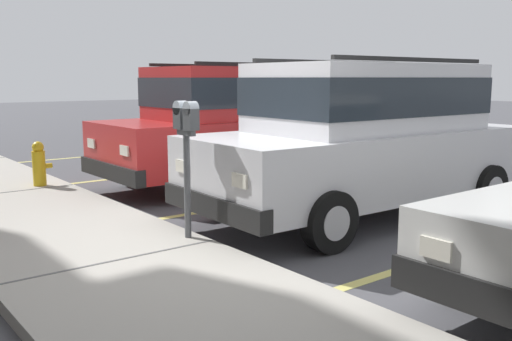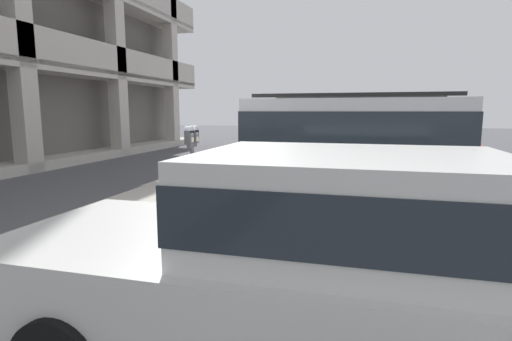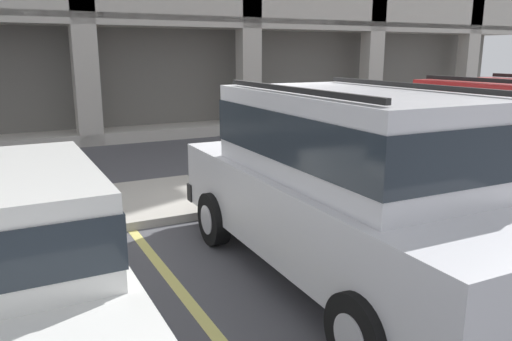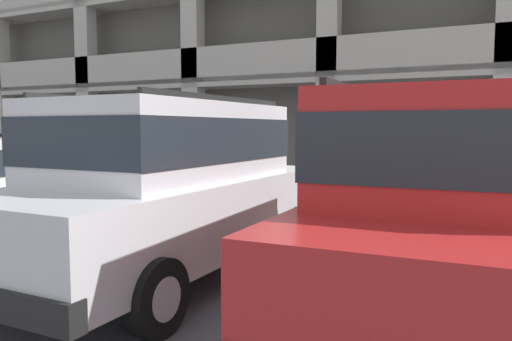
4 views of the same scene
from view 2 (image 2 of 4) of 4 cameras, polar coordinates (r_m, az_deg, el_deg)
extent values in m
cube|color=#4C4C51|center=(6.58, -7.03, -7.94)|extent=(80.00, 80.00, 0.10)
cube|color=#ADA89E|center=(7.13, -16.81, -6.03)|extent=(40.00, 2.20, 0.12)
cube|color=#606060|center=(7.12, -16.83, -5.54)|extent=(0.03, 2.16, 0.00)
cube|color=#606060|center=(10.65, -5.39, -0.61)|extent=(0.03, 2.16, 0.00)
cube|color=#606060|center=(14.42, 0.21, 1.84)|extent=(0.03, 2.16, 0.00)
cube|color=#DBD16B|center=(4.73, 1.73, -13.91)|extent=(0.12, 4.80, 0.01)
cube|color=#DBD16B|center=(7.69, 7.26, -5.11)|extent=(0.12, 4.80, 0.01)
cube|color=#DBD16B|center=(10.76, 9.62, -1.23)|extent=(0.12, 4.80, 0.01)
cube|color=#DBD16B|center=(13.87, 10.92, 0.92)|extent=(0.12, 4.80, 0.01)
cube|color=silver|center=(6.03, 12.98, -2.00)|extent=(1.95, 4.74, 0.80)
cube|color=silver|center=(5.93, 13.73, 5.79)|extent=(1.69, 2.95, 0.84)
cube|color=#232B33|center=(5.93, 13.74, 5.99)|extent=(1.71, 2.98, 0.46)
cube|color=black|center=(6.63, -7.47, -3.36)|extent=(1.88, 0.20, 0.24)
cube|color=silver|center=(7.11, -6.02, 0.41)|extent=(0.24, 0.04, 0.14)
cube|color=silver|center=(6.08, -10.15, -1.06)|extent=(0.24, 0.04, 0.14)
cylinder|color=black|center=(7.21, 1.71, -3.30)|extent=(0.22, 0.66, 0.66)
cylinder|color=#B2B2B7|center=(7.21, 1.71, -3.30)|extent=(0.23, 0.37, 0.36)
cylinder|color=black|center=(5.54, -3.13, -6.98)|extent=(0.22, 0.66, 0.66)
cylinder|color=#B2B2B7|center=(5.54, -3.13, -6.98)|extent=(0.23, 0.37, 0.36)
cylinder|color=black|center=(7.07, 25.26, -4.37)|extent=(0.22, 0.66, 0.66)
cylinder|color=#B2B2B7|center=(7.07, 25.26, -4.37)|extent=(0.23, 0.37, 0.36)
cylinder|color=black|center=(5.35, 28.12, -8.57)|extent=(0.22, 0.66, 0.66)
cylinder|color=#B2B2B7|center=(5.35, 28.12, -8.57)|extent=(0.23, 0.37, 0.36)
cube|color=black|center=(6.62, 14.19, 10.02)|extent=(0.11, 2.62, 0.05)
cube|color=black|center=(5.24, 13.51, 10.49)|extent=(0.11, 2.62, 0.05)
cube|color=silver|center=(2.95, 6.79, -15.81)|extent=(1.70, 4.40, 0.60)
cube|color=silver|center=(2.72, 13.29, -4.24)|extent=(1.50, 1.98, 0.64)
cube|color=#232B33|center=(2.72, 13.30, -3.91)|extent=(1.52, 2.00, 0.35)
cube|color=black|center=(3.93, -27.20, -13.18)|extent=(1.73, 0.16, 0.24)
cube|color=silver|center=(4.26, -23.13, -7.83)|extent=(0.24, 0.03, 0.14)
cylinder|color=black|center=(4.18, -10.76, -12.79)|extent=(0.16, 0.60, 0.60)
cylinder|color=#B2B2B7|center=(4.18, -10.76, -12.79)|extent=(0.18, 0.33, 0.33)
cylinder|color=black|center=(3.93, 29.55, -15.24)|extent=(0.16, 0.60, 0.60)
cylinder|color=#B2B2B7|center=(3.93, 29.55, -15.24)|extent=(0.18, 0.33, 0.33)
cube|color=red|center=(8.92, 14.48, 1.33)|extent=(1.89, 4.72, 0.80)
cube|color=red|center=(8.86, 15.00, 6.58)|extent=(1.65, 2.93, 0.84)
cube|color=#232B33|center=(8.86, 15.00, 6.72)|extent=(1.67, 2.95, 0.46)
cube|color=black|center=(9.26, -0.03, 0.10)|extent=(1.88, 0.18, 0.24)
cube|color=black|center=(9.25, 28.87, -0.98)|extent=(1.88, 0.18, 0.24)
cube|color=silver|center=(9.77, 0.54, 2.68)|extent=(0.24, 0.03, 0.14)
cube|color=silver|center=(8.68, -1.31, 1.93)|extent=(0.24, 0.03, 0.14)
cylinder|color=black|center=(9.98, 6.03, -0.02)|extent=(0.21, 0.66, 0.66)
cylinder|color=#B2B2B7|center=(9.98, 6.03, -0.02)|extent=(0.22, 0.37, 0.36)
cylinder|color=black|center=(8.22, 4.12, -1.84)|extent=(0.21, 0.66, 0.66)
cylinder|color=#B2B2B7|center=(8.22, 4.12, -1.84)|extent=(0.22, 0.37, 0.36)
cylinder|color=black|center=(9.97, 22.82, -0.66)|extent=(0.21, 0.66, 0.66)
cylinder|color=#B2B2B7|center=(9.97, 22.82, -0.66)|extent=(0.22, 0.37, 0.36)
cylinder|color=black|center=(8.22, 24.54, -2.61)|extent=(0.21, 0.66, 0.66)
cylinder|color=#B2B2B7|center=(8.22, 24.54, -2.61)|extent=(0.22, 0.37, 0.36)
cube|color=black|center=(9.54, 15.10, 9.46)|extent=(0.08, 2.62, 0.05)
cube|color=black|center=(8.17, 15.14, 9.66)|extent=(0.08, 2.62, 0.05)
cylinder|color=#595B60|center=(6.79, -9.02, -1.27)|extent=(0.07, 0.07, 1.09)
cube|color=#595B60|center=(6.72, -9.14, 3.56)|extent=(0.28, 0.06, 0.06)
cube|color=#424447|center=(6.62, -9.52, 4.69)|extent=(0.15, 0.11, 0.22)
cylinder|color=#9EA8B2|center=(6.61, -9.55, 5.64)|extent=(0.15, 0.11, 0.15)
cube|color=#B7B293|center=(6.60, -9.05, 4.36)|extent=(0.08, 0.01, 0.08)
cube|color=#424447|center=(6.80, -8.82, 4.81)|extent=(0.15, 0.11, 0.22)
cylinder|color=#9EA8B2|center=(6.79, -8.84, 5.74)|extent=(0.15, 0.11, 0.15)
cube|color=#B7B293|center=(6.78, -8.35, 4.48)|extent=(0.08, 0.01, 0.08)
cylinder|color=gold|center=(10.63, -1.66, 0.90)|extent=(0.20, 0.20, 0.55)
sphere|color=gold|center=(10.59, -1.66, 2.70)|extent=(0.18, 0.18, 0.18)
cylinder|color=gold|center=(10.58, -0.88, 1.02)|extent=(0.08, 0.10, 0.08)
cylinder|color=gold|center=(10.77, -1.42, 1.15)|extent=(0.10, 0.07, 0.07)
camera|label=1|loc=(5.90, -65.06, 3.44)|focal=40.00mm
camera|label=3|loc=(4.73, 69.65, 9.51)|focal=35.00mm
camera|label=4|loc=(10.24, 41.39, 5.82)|focal=35.00mm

